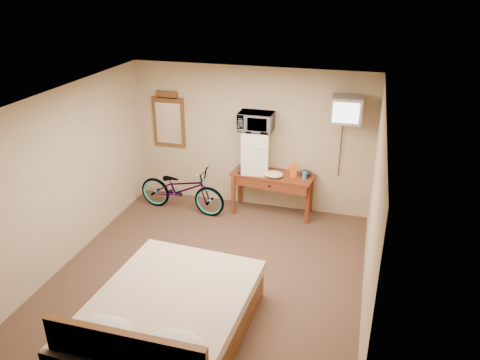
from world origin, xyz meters
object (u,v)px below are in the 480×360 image
Objects in this scene: microwave at (256,122)px; bicycle at (182,189)px; blue_cup at (304,176)px; crt_television at (347,110)px; bed at (166,320)px; mini_fridge at (256,152)px; wall_mirror at (169,120)px; desk at (272,181)px.

bicycle is (-1.24, -0.35, -1.22)m from microwave.
blue_cup is 1.29m from crt_television.
blue_cup is (0.86, -0.09, -0.83)m from microwave.
bed is (1.05, -3.06, -0.13)m from bicycle.
crt_television is (1.44, -0.02, 0.84)m from mini_fridge.
bicycle is (-2.68, -0.33, -1.54)m from crt_television.
microwave reaches higher than bicycle.
crt_television is at bearing -4.62° from wall_mirror.
crt_television is 3.11m from bicycle.
desk is 0.58m from blue_cup.
microwave is 1.20m from blue_cup.
mini_fridge is 0.92m from blue_cup.
blue_cup is at bearing -6.17° from mini_fridge.
mini_fridge is at bearing 171.47° from desk.
mini_fridge reaches higher than bicycle.
mini_fridge is at bearing 173.83° from blue_cup.
blue_cup is at bearing -6.35° from microwave.
crt_television is at bearing -0.97° from mini_fridge.
crt_television reaches higher than mini_fridge.
bed is at bearing -98.47° from desk.
bicycle is at bearing -53.55° from wall_mirror.
mini_fridge is (-0.31, 0.05, 0.48)m from desk.
mini_fridge reaches higher than blue_cup.
mini_fridge is 0.52m from microwave.
mini_fridge is 1.27× the size of crt_television.
bicycle is (0.43, -0.58, -1.04)m from wall_mirror.
blue_cup is at bearing -78.05° from bicycle.
bicycle is (-2.10, -0.26, -0.39)m from blue_cup.
blue_cup is at bearing -4.83° from desk.
desk is 2.16m from wall_mirror.
mini_fridge is 0.32× the size of bed.
blue_cup is 2.63m from wall_mirror.
bicycle is at bearing -164.13° from mini_fridge.
microwave is 0.56× the size of wall_mirror.
bicycle is (-1.55, -0.31, -0.21)m from desk.
wall_mirror is (-1.66, 0.23, 0.35)m from mini_fridge.
microwave is 4.41× the size of blue_cup.
wall_mirror is (-3.11, 0.25, -0.49)m from crt_television.
microwave is at bearing 171.43° from desk.
wall_mirror is 0.63× the size of bicycle.
microwave reaches higher than blue_cup.
desk is 1.41× the size of wall_mirror.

